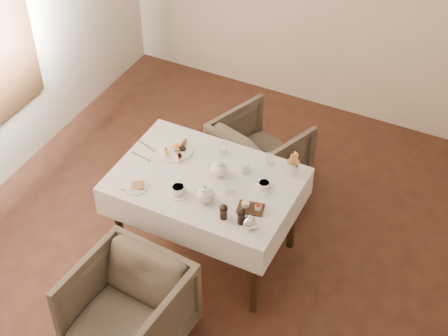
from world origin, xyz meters
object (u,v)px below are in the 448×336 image
(table, at_px, (206,191))
(armchair_near, at_px, (128,309))
(breakfast_plate, at_px, (174,150))
(armchair_far, at_px, (260,152))
(teapot_centre, at_px, (219,168))

(table, distance_m, armchair_near, 0.99)
(table, bearing_deg, breakfast_plate, 154.64)
(armchair_far, height_order, breakfast_plate, breakfast_plate)
(breakfast_plate, bearing_deg, table, -4.07)
(armchair_near, bearing_deg, breakfast_plate, 107.58)
(armchair_near, xyz_separation_m, armchair_far, (0.10, 1.85, -0.02))
(armchair_near, bearing_deg, table, 89.12)
(table, bearing_deg, armchair_far, 89.17)
(armchair_far, bearing_deg, teapot_centre, 114.60)
(table, bearing_deg, teapot_centre, 48.27)
(table, height_order, armchair_near, table)
(teapot_centre, bearing_deg, table, -126.34)
(table, height_order, armchair_far, table)
(armchair_near, relative_size, armchair_far, 1.06)
(armchair_near, distance_m, teapot_centre, 1.13)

